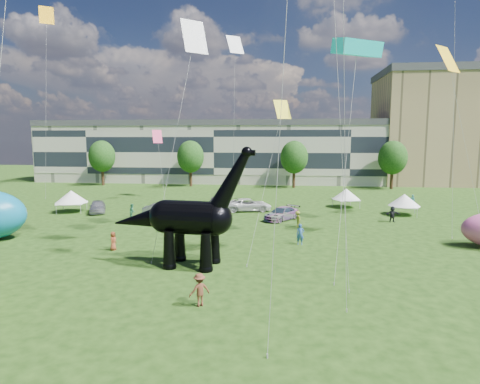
# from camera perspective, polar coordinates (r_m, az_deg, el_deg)

# --- Properties ---
(ground) EXTENTS (220.00, 220.00, 0.00)m
(ground) POSITION_cam_1_polar(r_m,az_deg,el_deg) (25.98, -7.89, -13.27)
(ground) COLOR #16330C
(ground) RESTS_ON ground
(terrace_row) EXTENTS (78.00, 11.00, 12.00)m
(terrace_row) POSITION_cam_1_polar(r_m,az_deg,el_deg) (86.73, -3.11, 5.42)
(terrace_row) COLOR beige
(terrace_row) RESTS_ON ground
(apartment_block) EXTENTS (28.00, 18.00, 22.00)m
(apartment_block) POSITION_cam_1_polar(r_m,az_deg,el_deg) (94.82, 27.49, 7.79)
(apartment_block) COLOR tan
(apartment_block) RESTS_ON ground
(tree_far_left) EXTENTS (5.20, 5.20, 9.44)m
(tree_far_left) POSITION_cam_1_polar(r_m,az_deg,el_deg) (84.65, -19.06, 5.16)
(tree_far_left) COLOR #382314
(tree_far_left) RESTS_ON ground
(tree_mid_left) EXTENTS (5.20, 5.20, 9.44)m
(tree_mid_left) POSITION_cam_1_polar(r_m,az_deg,el_deg) (78.68, -7.06, 5.37)
(tree_mid_left) COLOR #382314
(tree_mid_left) RESTS_ON ground
(tree_mid_right) EXTENTS (5.20, 5.20, 9.44)m
(tree_mid_right) POSITION_cam_1_polar(r_m,az_deg,el_deg) (76.61, 7.72, 5.30)
(tree_mid_right) COLOR #382314
(tree_mid_right) RESTS_ON ground
(tree_far_right) EXTENTS (5.20, 5.20, 9.44)m
(tree_far_right) POSITION_cam_1_polar(r_m,az_deg,el_deg) (79.13, 20.91, 4.94)
(tree_far_right) COLOR #382314
(tree_far_right) RESTS_ON ground
(dinosaur_sculpture) EXTENTS (11.10, 3.38, 9.03)m
(dinosaur_sculpture) POSITION_cam_1_polar(r_m,az_deg,el_deg) (29.40, -7.77, -3.88)
(dinosaur_sculpture) COLOR black
(dinosaur_sculpture) RESTS_ON ground
(car_silver) EXTENTS (3.52, 4.99, 1.58)m
(car_silver) POSITION_cam_1_polar(r_m,az_deg,el_deg) (53.42, -19.61, -1.96)
(car_silver) COLOR #A9AAAD
(car_silver) RESTS_ON ground
(car_grey) EXTENTS (5.11, 2.16, 1.64)m
(car_grey) POSITION_cam_1_polar(r_m,az_deg,el_deg) (48.52, -10.72, -2.53)
(car_grey) COLOR gray
(car_grey) RESTS_ON ground
(car_white) EXTENTS (6.29, 3.86, 1.63)m
(car_white) POSITION_cam_1_polar(r_m,az_deg,el_deg) (51.50, 1.24, -1.83)
(car_white) COLOR silver
(car_white) RESTS_ON ground
(car_dark) EXTENTS (4.62, 5.37, 1.48)m
(car_dark) POSITION_cam_1_polar(r_m,az_deg,el_deg) (46.09, 5.94, -3.07)
(car_dark) COLOR #595960
(car_dark) RESTS_ON ground
(gazebo_near) EXTENTS (4.59, 4.59, 2.55)m
(gazebo_near) POSITION_cam_1_polar(r_m,az_deg,el_deg) (56.04, 14.87, -0.31)
(gazebo_near) COLOR white
(gazebo_near) RESTS_ON ground
(gazebo_far) EXTENTS (4.39, 4.39, 2.58)m
(gazebo_far) POSITION_cam_1_polar(r_m,az_deg,el_deg) (52.67, 22.33, -1.09)
(gazebo_far) COLOR white
(gazebo_far) RESTS_ON ground
(gazebo_left) EXTENTS (4.72, 4.72, 2.75)m
(gazebo_left) POSITION_cam_1_polar(r_m,az_deg,el_deg) (55.02, -22.86, -0.64)
(gazebo_left) COLOR white
(gazebo_left) RESTS_ON ground
(visitors) EXTENTS (51.76, 36.72, 1.87)m
(visitors) POSITION_cam_1_polar(r_m,az_deg,el_deg) (40.72, -3.96, -4.28)
(visitors) COLOR gray
(visitors) RESTS_ON ground
(kites) EXTENTS (67.72, 47.41, 30.69)m
(kites) POSITION_cam_1_polar(r_m,az_deg,el_deg) (42.78, 26.30, 20.09)
(kites) COLOR red
(kites) RESTS_ON ground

